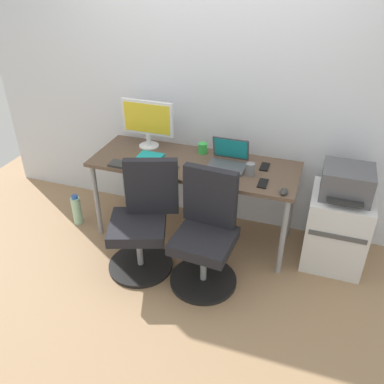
{
  "coord_description": "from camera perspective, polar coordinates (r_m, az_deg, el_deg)",
  "views": [
    {
      "loc": [
        0.98,
        -2.92,
        2.36
      ],
      "look_at": [
        0.0,
        -0.05,
        0.49
      ],
      "focal_mm": 38.25,
      "sensor_mm": 36.0,
      "label": 1
    }
  ],
  "objects": [
    {
      "name": "phone_near_laptop",
      "position": [
        3.46,
        10.11,
        3.49
      ],
      "size": [
        0.07,
        0.14,
        0.01
      ],
      "primitive_type": "cube",
      "color": "black",
      "rests_on": "desk"
    },
    {
      "name": "coffee_mug",
      "position": [
        3.63,
        1.51,
        6.11
      ],
      "size": [
        0.08,
        0.08,
        0.09
      ],
      "primitive_type": "cylinder",
      "color": "green",
      "rests_on": "desk"
    },
    {
      "name": "phone_near_monitor",
      "position": [
        3.21,
        9.85,
        1.2
      ],
      "size": [
        0.07,
        0.14,
        0.01
      ],
      "primitive_type": "cube",
      "color": "black",
      "rests_on": "desk"
    },
    {
      "name": "mouse_by_monitor",
      "position": [
        3.39,
        -2.36,
        3.59
      ],
      "size": [
        0.06,
        0.1,
        0.03
      ],
      "primitive_type": "ellipsoid",
      "color": "#515156",
      "rests_on": "desk"
    },
    {
      "name": "keyboard_by_laptop",
      "position": [
        3.21,
        3.34,
        1.66
      ],
      "size": [
        0.34,
        0.12,
        0.02
      ],
      "primitive_type": "cube",
      "color": "#515156",
      "rests_on": "desk"
    },
    {
      "name": "desktop_monitor",
      "position": [
        3.69,
        -6.22,
        9.86
      ],
      "size": [
        0.48,
        0.18,
        0.43
      ],
      "color": "silver",
      "rests_on": "desk"
    },
    {
      "name": "notebook",
      "position": [
        3.57,
        -5.83,
        4.93
      ],
      "size": [
        0.21,
        0.15,
        0.03
      ],
      "primitive_type": "cube",
      "color": "teal",
      "rests_on": "desk"
    },
    {
      "name": "water_bottle_on_floor",
      "position": [
        4.09,
        -15.76,
        -2.42
      ],
      "size": [
        0.09,
        0.09,
        0.31
      ],
      "color": "#A5D8B2",
      "rests_on": "ground"
    },
    {
      "name": "pen_cup",
      "position": [
        3.3,
        8.12,
        3.13
      ],
      "size": [
        0.07,
        0.07,
        0.1
      ],
      "primitive_type": "cylinder",
      "color": "slate",
      "rests_on": "desk"
    },
    {
      "name": "open_laptop",
      "position": [
        3.43,
        5.06,
        4.54
      ],
      "size": [
        0.31,
        0.28,
        0.22
      ],
      "color": "#4C4C51",
      "rests_on": "desk"
    },
    {
      "name": "desk",
      "position": [
        3.51,
        0.26,
        3.11
      ],
      "size": [
        1.77,
        0.64,
        0.75
      ],
      "color": "brown",
      "rests_on": "ground"
    },
    {
      "name": "printer",
      "position": [
        3.37,
        20.8,
        1.3
      ],
      "size": [
        0.38,
        0.4,
        0.24
      ],
      "color": "#515156",
      "rests_on": "side_cabinet"
    },
    {
      "name": "side_cabinet",
      "position": [
        3.6,
        19.47,
        -4.83
      ],
      "size": [
        0.48,
        0.51,
        0.65
      ],
      "color": "silver",
      "rests_on": "ground"
    },
    {
      "name": "mouse_by_laptop",
      "position": [
        3.12,
        12.68,
        0.08
      ],
      "size": [
        0.06,
        0.1,
        0.03
      ],
      "primitive_type": "ellipsoid",
      "color": "#2D2D2D",
      "rests_on": "desk"
    },
    {
      "name": "keyboard_by_monitor",
      "position": [
        3.46,
        -8.81,
        3.68
      ],
      "size": [
        0.34,
        0.12,
        0.02
      ],
      "primitive_type": "cube",
      "color": "#2D2D2D",
      "rests_on": "desk"
    },
    {
      "name": "office_chair_left",
      "position": [
        3.32,
        -6.84,
        -4.21
      ],
      "size": [
        0.56,
        0.56,
        0.94
      ],
      "color": "black",
      "rests_on": "ground"
    },
    {
      "name": "office_chair_right",
      "position": [
        3.17,
        1.94,
        -6.02
      ],
      "size": [
        0.54,
        0.54,
        0.94
      ],
      "color": "black",
      "rests_on": "ground"
    },
    {
      "name": "ground_plane",
      "position": [
        3.88,
        0.24,
        -5.76
      ],
      "size": [
        5.28,
        5.28,
        0.0
      ],
      "primitive_type": "plane",
      "color": "#9E7A56"
    },
    {
      "name": "back_wall",
      "position": [
        3.62,
        2.38,
        14.63
      ],
      "size": [
        4.4,
        0.04,
        2.6
      ],
      "primitive_type": "cube",
      "color": "silver",
      "rests_on": "ground"
    }
  ]
}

